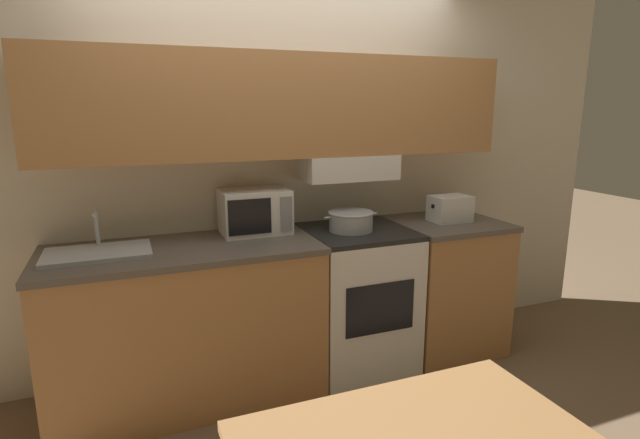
{
  "coord_description": "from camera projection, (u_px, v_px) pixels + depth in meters",
  "views": [
    {
      "loc": [
        -0.97,
        -3.15,
        1.71
      ],
      "look_at": [
        0.05,
        -0.59,
        1.09
      ],
      "focal_mm": 28.0,
      "sensor_mm": 36.0,
      "label": 1
    }
  ],
  "objects": [
    {
      "name": "wall_back",
      "position": [
        284.0,
        145.0,
        3.2
      ],
      "size": [
        5.29,
        0.38,
        2.55
      ],
      "color": "silver",
      "rests_on": "ground_plane"
    },
    {
      "name": "sink_basin",
      "position": [
        98.0,
        252.0,
        2.66
      ],
      "size": [
        0.54,
        0.34,
        0.23
      ],
      "color": "#B7BABF",
      "rests_on": "lower_counter_main"
    },
    {
      "name": "lower_counter_right_stub",
      "position": [
        443.0,
        284.0,
        3.57
      ],
      "size": [
        0.71,
        0.69,
        0.94
      ],
      "color": "#B27A47",
      "rests_on": "ground_plane"
    },
    {
      "name": "toaster",
      "position": [
        450.0,
        208.0,
        3.43
      ],
      "size": [
        0.28,
        0.19,
        0.18
      ],
      "color": "white",
      "rests_on": "lower_counter_right_stub"
    },
    {
      "name": "microwave",
      "position": [
        255.0,
        211.0,
        3.11
      ],
      "size": [
        0.42,
        0.3,
        0.27
      ],
      "color": "white",
      "rests_on": "lower_counter_main"
    },
    {
      "name": "ground_plane",
      "position": [
        283.0,
        351.0,
        3.58
      ],
      "size": [
        16.0,
        16.0,
        0.0
      ],
      "primitive_type": "plane",
      "color": "#7F664C"
    },
    {
      "name": "stove_range",
      "position": [
        356.0,
        298.0,
        3.32
      ],
      "size": [
        0.65,
        0.67,
        0.94
      ],
      "color": "white",
      "rests_on": "ground_plane"
    },
    {
      "name": "lower_counter_main",
      "position": [
        188.0,
        324.0,
        2.92
      ],
      "size": [
        1.54,
        0.69,
        0.94
      ],
      "color": "#B27A47",
      "rests_on": "ground_plane"
    },
    {
      "name": "cooking_pot",
      "position": [
        351.0,
        220.0,
        3.18
      ],
      "size": [
        0.37,
        0.29,
        0.12
      ],
      "color": "#B7BABF",
      "rests_on": "stove_range"
    }
  ]
}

